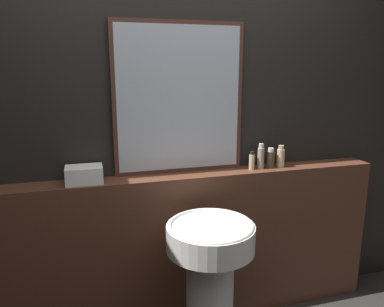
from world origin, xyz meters
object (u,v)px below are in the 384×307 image
at_px(shampoo_bottle, 252,161).
at_px(lotion_bottle, 270,159).
at_px(body_wash_bottle, 281,157).
at_px(pedestal_sink, 210,278).
at_px(mirror, 179,99).
at_px(conditioner_bottle, 261,157).
at_px(towel_stack, 84,175).

height_order(shampoo_bottle, lotion_bottle, lotion_bottle).
xyz_separation_m(shampoo_bottle, body_wash_bottle, (0.21, 0.00, 0.01)).
xyz_separation_m(pedestal_sink, body_wash_bottle, (0.64, 0.44, 0.53)).
bearing_deg(mirror, body_wash_bottle, -6.29).
bearing_deg(shampoo_bottle, lotion_bottle, 0.00).
distance_m(pedestal_sink, body_wash_bottle, 0.94).
distance_m(conditioner_bottle, body_wash_bottle, 0.15).
bearing_deg(mirror, lotion_bottle, -7.07).
xyz_separation_m(pedestal_sink, mirror, (-0.03, 0.52, 0.92)).
relative_size(lotion_bottle, body_wash_bottle, 0.91).
distance_m(conditioner_bottle, lotion_bottle, 0.07).
relative_size(pedestal_sink, lotion_bottle, 6.43).
relative_size(pedestal_sink, shampoo_bottle, 7.17).
bearing_deg(mirror, conditioner_bottle, -8.01).
relative_size(towel_stack, body_wash_bottle, 1.42).
distance_m(mirror, conditioner_bottle, 0.65).
bearing_deg(lotion_bottle, body_wash_bottle, 0.00).
distance_m(shampoo_bottle, lotion_bottle, 0.13).
distance_m(pedestal_sink, shampoo_bottle, 0.80).
relative_size(pedestal_sink, body_wash_bottle, 5.87).
bearing_deg(pedestal_sink, shampoo_bottle, 45.81).
xyz_separation_m(mirror, shampoo_bottle, (0.46, -0.07, -0.40)).
height_order(mirror, body_wash_bottle, mirror).
distance_m(towel_stack, lotion_bottle, 1.18).
xyz_separation_m(mirror, towel_stack, (-0.58, -0.07, -0.41)).
distance_m(pedestal_sink, mirror, 1.05).
xyz_separation_m(pedestal_sink, conditioner_bottle, (0.49, 0.44, 0.53)).
bearing_deg(lotion_bottle, mirror, 172.93).
distance_m(towel_stack, body_wash_bottle, 1.26).
height_order(pedestal_sink, shampoo_bottle, shampoo_bottle).
bearing_deg(towel_stack, lotion_bottle, 0.00).
xyz_separation_m(shampoo_bottle, conditioner_bottle, (0.06, 0.00, 0.02)).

